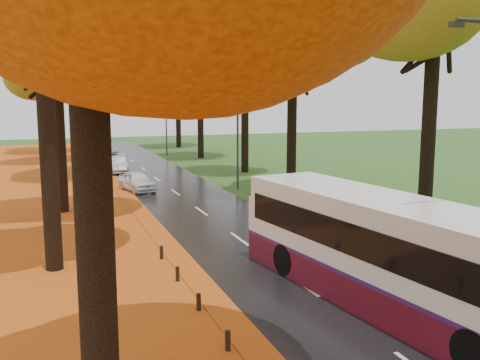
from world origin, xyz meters
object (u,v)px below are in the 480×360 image
bus (388,250)px  car_white (137,181)px  streetlamp_far (164,110)px  car_silver (117,165)px  car_dark (111,160)px  streetlamp_mid (234,118)px

bus → car_white: bearing=92.0°
streetlamp_far → bus: (-2.37, -42.25, -3.04)m
car_white → car_silver: 8.92m
streetlamp_far → bus: streetlamp_far is taller
car_dark → streetlamp_far: bearing=57.9°
streetlamp_mid → car_silver: 12.79m
bus → car_white: 22.06m
streetlamp_far → car_dark: 10.52m
streetlamp_mid → car_white: bearing=166.6°
streetlamp_far → bus: size_ratio=0.66×
car_white → car_silver: size_ratio=0.93×
car_white → car_silver: car_silver is taller
streetlamp_mid → car_dark: (-6.30, 14.65, -4.12)m
streetlamp_far → car_silver: bearing=-118.5°
streetlamp_mid → car_silver: streetlamp_mid is taller
streetlamp_mid → streetlamp_far: 22.00m
car_white → car_dark: (-0.15, 13.19, -0.07)m
streetlamp_far → car_white: (-6.14, -20.54, -4.05)m
streetlamp_far → car_white: bearing=-106.7°
streetlamp_mid → bus: 20.61m
streetlamp_mid → car_dark: bearing=113.3°
streetlamp_far → car_white: streetlamp_far is taller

